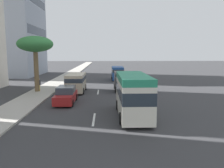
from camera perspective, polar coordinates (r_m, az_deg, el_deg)
name	(u,v)px	position (r m, az deg, el deg)	size (l,w,h in m)	color
ground_plane	(99,84)	(35.02, -3.24, 0.03)	(198.00, 198.00, 0.00)	#38383A
sidewalk_right	(55,84)	(35.83, -14.27, 0.09)	(162.00, 3.22, 0.15)	#B2ADA3
lane_stripe_mid	(94,119)	(16.60, -4.64, -8.93)	(3.20, 0.16, 0.01)	silver
lane_stripe_far	(98,92)	(27.76, -3.56, -2.05)	(3.20, 0.16, 0.01)	silver
minibus_lead	(133,94)	(16.99, 5.32, -2.48)	(6.67, 2.28, 3.21)	silver
van_second	(117,72)	(39.76, 1.39, 2.96)	(5.00, 2.07, 2.38)	#1E478C
van_third	(76,82)	(28.04, -9.12, 0.63)	(5.29, 2.17, 2.25)	beige
car_fourth	(66,95)	(21.99, -11.66, -2.84)	(4.32, 1.79, 1.62)	#A51E1E
van_fifth	(122,80)	(28.76, 2.66, 0.99)	(4.98, 2.06, 2.34)	black
pedestrian_near_lamp	(39,84)	(28.88, -18.09, -0.05)	(0.33, 0.38, 1.56)	gold
palm_tree	(35,45)	(28.56, -18.99, 9.34)	(4.22, 4.22, 6.66)	brown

